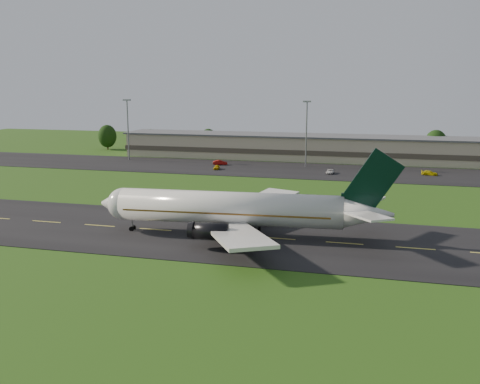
% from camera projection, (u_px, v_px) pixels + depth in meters
% --- Properties ---
extents(ground, '(360.00, 360.00, 0.00)m').
position_uv_depth(ground, '(215.00, 234.00, 92.00)').
color(ground, '#254310').
rests_on(ground, ground).
extents(taxiway, '(220.00, 30.00, 0.10)m').
position_uv_depth(taxiway, '(215.00, 234.00, 91.99)').
color(taxiway, black).
rests_on(taxiway, ground).
extents(apron, '(260.00, 30.00, 0.10)m').
position_uv_depth(apron, '(285.00, 170.00, 160.31)').
color(apron, black).
rests_on(apron, ground).
extents(airliner, '(51.29, 42.07, 15.57)m').
position_uv_depth(airliner, '(234.00, 209.00, 90.27)').
color(airliner, white).
rests_on(airliner, ground).
extents(terminal, '(145.00, 16.00, 8.40)m').
position_uv_depth(terminal, '(316.00, 148.00, 180.90)').
color(terminal, tan).
rests_on(terminal, ground).
extents(light_mast_west, '(2.40, 1.20, 20.35)m').
position_uv_depth(light_mast_west, '(128.00, 122.00, 178.81)').
color(light_mast_west, gray).
rests_on(light_mast_west, ground).
extents(light_mast_centre, '(2.40, 1.20, 20.35)m').
position_uv_depth(light_mast_centre, '(306.00, 126.00, 164.14)').
color(light_mast_centre, gray).
rests_on(light_mast_centre, ground).
extents(tree_line, '(199.36, 9.33, 10.31)m').
position_uv_depth(tree_line, '(392.00, 144.00, 183.57)').
color(tree_line, black).
rests_on(tree_line, ground).
extents(service_vehicle_a, '(1.94, 3.88, 1.27)m').
position_uv_depth(service_vehicle_a, '(217.00, 167.00, 160.80)').
color(service_vehicle_a, '#C7A00B').
rests_on(service_vehicle_a, apron).
extents(service_vehicle_b, '(4.83, 2.80, 1.50)m').
position_uv_depth(service_vehicle_b, '(220.00, 163.00, 169.57)').
color(service_vehicle_b, '#930D09').
rests_on(service_vehicle_b, apron).
extents(service_vehicle_c, '(2.06, 4.32, 1.19)m').
position_uv_depth(service_vehicle_c, '(330.00, 171.00, 153.32)').
color(service_vehicle_c, silver).
rests_on(service_vehicle_c, apron).
extents(service_vehicle_d, '(4.71, 2.37, 1.31)m').
position_uv_depth(service_vehicle_d, '(430.00, 173.00, 150.40)').
color(service_vehicle_d, '#D3C20C').
rests_on(service_vehicle_d, apron).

